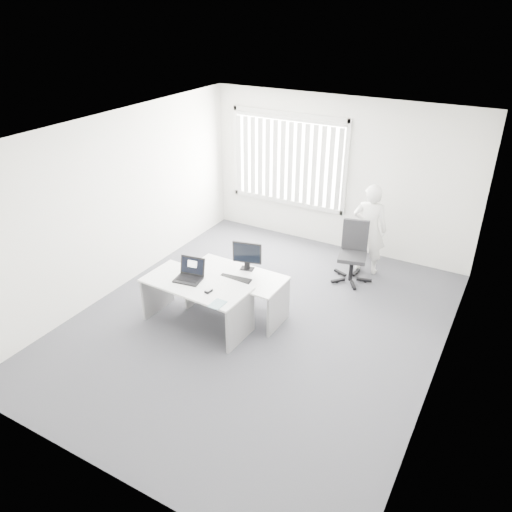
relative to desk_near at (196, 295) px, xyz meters
The scene contains 18 objects.
ground 1.00m from the desk_near, 30.68° to the left, with size 6.00×6.00×0.00m, color #48494F.
wall_back 3.63m from the desk_near, 77.78° to the left, with size 5.00×0.02×2.80m, color silver.
wall_front 2.81m from the desk_near, 73.76° to the right, with size 5.00×0.02×2.80m, color silver.
wall_left 2.02m from the desk_near, 165.86° to the left, with size 0.02×6.00×2.80m, color silver.
wall_right 3.40m from the desk_near, ahead, with size 0.02×6.00×2.80m, color silver.
ceiling 2.45m from the desk_near, 30.68° to the left, with size 5.00×6.00×0.02m, color white.
window 3.57m from the desk_near, 94.28° to the left, with size 2.32×0.06×1.76m, color silver.
blinds 3.50m from the desk_near, 94.36° to the left, with size 2.20×0.10×1.50m, color silver, non-canonical shape.
desk_near is the anchor object (origin of this frame).
desk_far 0.63m from the desk_near, 58.73° to the left, with size 1.47×0.71×0.67m.
office_chair 2.80m from the desk_near, 57.77° to the left, with size 0.70×0.70×1.02m.
person 3.20m from the desk_near, 59.71° to the left, with size 0.58×0.38×1.59m, color white.
laptop 0.37m from the desk_near, behind, with size 0.37×0.33×0.29m, color black, non-canonical shape.
paper_sheet 0.44m from the desk_near, 17.99° to the right, with size 0.31×0.22×0.00m, color white.
mouse 0.38m from the desk_near, 19.66° to the right, with size 0.07×0.11×0.05m, color silver, non-canonical shape.
booklet 0.67m from the desk_near, 28.35° to the right, with size 0.16×0.23×0.01m, color white.
keyboard 0.59m from the desk_near, 44.97° to the left, with size 0.47×0.16×0.02m, color black.
monitor 0.94m from the desk_near, 62.68° to the left, with size 0.44×0.13×0.44m, color black, non-canonical shape.
Camera 1 is at (2.94, -5.26, 4.29)m, focal length 35.00 mm.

